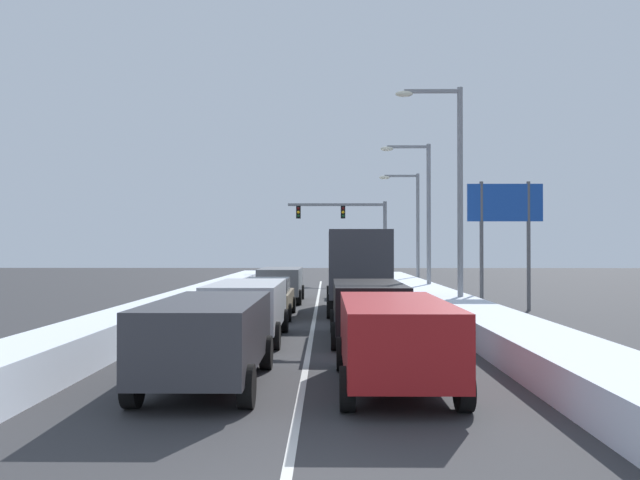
# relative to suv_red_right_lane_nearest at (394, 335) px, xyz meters

# --- Properties ---
(ground_plane) EXTENTS (120.00, 120.00, 0.00)m
(ground_plane) POSITION_rel_suv_red_right_lane_nearest_xyz_m (-1.76, 10.73, -1.02)
(ground_plane) COLOR #333335
(lane_stripe_between_right_lane_and_center_lane) EXTENTS (0.14, 46.55, 0.01)m
(lane_stripe_between_right_lane_and_center_lane) POSITION_rel_suv_red_right_lane_nearest_xyz_m (-1.76, 14.96, -1.01)
(lane_stripe_between_right_lane_and_center_lane) COLOR silver
(lane_stripe_between_right_lane_and_center_lane) RESTS_ON ground
(snow_bank_right_shoulder) EXTENTS (2.06, 46.55, 0.76)m
(snow_bank_right_shoulder) POSITION_rel_suv_red_right_lane_nearest_xyz_m (3.54, 14.96, -0.64)
(snow_bank_right_shoulder) COLOR silver
(snow_bank_right_shoulder) RESTS_ON ground
(snow_bank_left_shoulder) EXTENTS (1.57, 46.55, 0.86)m
(snow_bank_left_shoulder) POSITION_rel_suv_red_right_lane_nearest_xyz_m (-7.06, 14.96, -0.59)
(snow_bank_left_shoulder) COLOR silver
(snow_bank_left_shoulder) RESTS_ON ground
(suv_red_right_lane_nearest) EXTENTS (2.16, 4.90, 1.67)m
(suv_red_right_lane_nearest) POSITION_rel_suv_red_right_lane_nearest_xyz_m (0.00, 0.00, 0.00)
(suv_red_right_lane_nearest) COLOR maroon
(suv_red_right_lane_nearest) RESTS_ON ground
(suv_black_right_lane_second) EXTENTS (2.16, 4.90, 1.67)m
(suv_black_right_lane_second) POSITION_rel_suv_red_right_lane_nearest_xyz_m (-0.10, 6.16, 0.00)
(suv_black_right_lane_second) COLOR black
(suv_black_right_lane_second) RESTS_ON ground
(box_truck_right_lane_third) EXTENTS (2.53, 7.20, 3.36)m
(box_truck_right_lane_third) POSITION_rel_suv_red_right_lane_nearest_xyz_m (-0.04, 14.25, 0.88)
(box_truck_right_lane_third) COLOR silver
(box_truck_right_lane_third) RESTS_ON ground
(sedan_green_right_lane_fourth) EXTENTS (2.00, 4.50, 1.51)m
(sedan_green_right_lane_fourth) POSITION_rel_suv_red_right_lane_nearest_xyz_m (0.15, 22.16, -0.25)
(sedan_green_right_lane_fourth) COLOR #1E5633
(sedan_green_right_lane_fourth) RESTS_ON ground
(suv_charcoal_center_lane_nearest) EXTENTS (2.16, 4.90, 1.67)m
(suv_charcoal_center_lane_nearest) POSITION_rel_suv_red_right_lane_nearest_xyz_m (-3.59, 0.16, 0.00)
(suv_charcoal_center_lane_nearest) COLOR #38383D
(suv_charcoal_center_lane_nearest) RESTS_ON ground
(suv_silver_center_lane_second) EXTENTS (2.16, 4.90, 1.67)m
(suv_silver_center_lane_second) POSITION_rel_suv_red_right_lane_nearest_xyz_m (-3.60, 6.22, 0.00)
(suv_silver_center_lane_second) COLOR #B7BABF
(suv_silver_center_lane_second) RESTS_ON ground
(sedan_tan_center_lane_third) EXTENTS (2.00, 4.50, 1.51)m
(sedan_tan_center_lane_third) POSITION_rel_suv_red_right_lane_nearest_xyz_m (-3.58, 12.36, -0.25)
(sedan_tan_center_lane_third) COLOR #937F60
(sedan_tan_center_lane_third) RESTS_ON ground
(suv_gray_center_lane_fourth) EXTENTS (2.16, 4.90, 1.67)m
(suv_gray_center_lane_fourth) POSITION_rel_suv_red_right_lane_nearest_xyz_m (-3.56, 19.05, 0.00)
(suv_gray_center_lane_fourth) COLOR slate
(suv_gray_center_lane_fourth) RESTS_ON ground
(traffic_light_gantry) EXTENTS (7.54, 0.47, 6.20)m
(traffic_light_gantry) POSITION_rel_suv_red_right_lane_nearest_xyz_m (0.81, 36.11, 3.48)
(traffic_light_gantry) COLOR slate
(traffic_light_gantry) RESTS_ON ground
(street_lamp_right_near) EXTENTS (2.66, 0.36, 9.01)m
(street_lamp_right_near) POSITION_rel_suv_red_right_lane_nearest_xyz_m (3.63, 12.85, 4.31)
(street_lamp_right_near) COLOR gray
(street_lamp_right_near) RESTS_ON ground
(street_lamp_right_mid) EXTENTS (2.66, 0.36, 8.16)m
(street_lamp_right_mid) POSITION_rel_suv_red_right_lane_nearest_xyz_m (3.72, 21.31, 3.87)
(street_lamp_right_mid) COLOR gray
(street_lamp_right_mid) RESTS_ON ground
(street_lamp_right_far) EXTENTS (2.66, 0.36, 7.57)m
(street_lamp_right_far) POSITION_rel_suv_red_right_lane_nearest_xyz_m (4.34, 29.77, 3.56)
(street_lamp_right_far) COLOR gray
(street_lamp_right_far) RESTS_ON ground
(roadside_sign_right) EXTENTS (3.20, 0.16, 5.50)m
(roadside_sign_right) POSITION_rel_suv_red_right_lane_nearest_xyz_m (6.30, 14.92, 3.00)
(roadside_sign_right) COLOR #59595B
(roadside_sign_right) RESTS_ON ground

